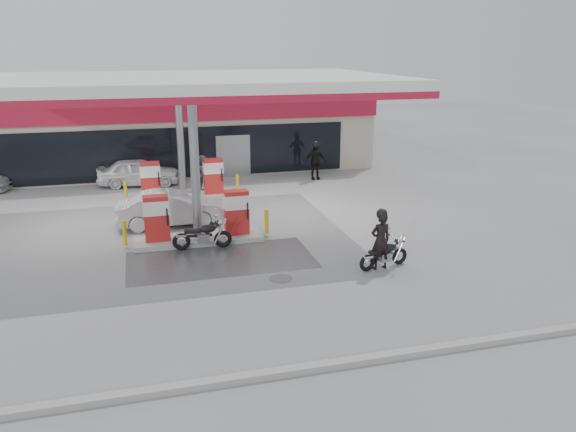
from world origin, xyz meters
name	(u,v)px	position (x,y,z in m)	size (l,w,h in m)	color
ground	(206,261)	(0.00, 0.00, 0.00)	(90.00, 90.00, 0.00)	gray
wet_patch	(221,260)	(0.50, 0.00, 0.00)	(6.00, 3.00, 0.00)	#4C4C4F
drain_cover	(281,279)	(2.00, -2.00, 0.00)	(0.70, 0.70, 0.01)	#38383A
kerb	(247,378)	(0.00, -7.00, 0.07)	(28.00, 0.25, 0.15)	gray
store_building	(170,130)	(0.01, 15.94, 2.01)	(22.00, 8.22, 4.00)	beige
canopy	(183,85)	(0.00, 5.00, 5.27)	(16.00, 10.02, 5.51)	silver
pump_island_near	(198,222)	(0.00, 2.00, 0.71)	(5.14, 1.30, 1.78)	#9E9E99
pump_island_far	(183,184)	(0.00, 8.00, 0.71)	(5.14, 1.30, 1.78)	#9E9E99
main_motorcycle	(385,255)	(5.37, -1.99, 0.41)	(1.79, 0.70, 0.93)	black
biker_main	(380,241)	(5.18, -2.03, 0.92)	(0.67, 0.44, 1.84)	black
parked_motorcycle	(203,236)	(0.09, 1.20, 0.46)	(2.03, 0.78, 1.04)	black
sedan_white	(139,172)	(-1.88, 11.20, 0.68)	(1.61, 3.99, 1.36)	silver
attendant	(203,173)	(1.06, 9.17, 0.87)	(0.85, 0.66, 1.75)	#57565B
hatchback_silver	(170,208)	(-0.82, 4.20, 0.67)	(1.42, 4.07, 1.34)	#B4B6BD
parked_car_right	(254,159)	(4.50, 13.87, 0.50)	(1.67, 3.63, 1.01)	navy
biker_walking	(315,161)	(6.98, 10.20, 0.94)	(1.10, 0.46, 1.88)	black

